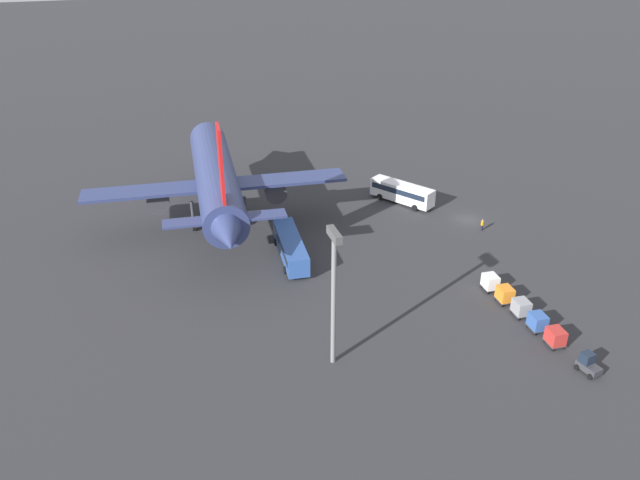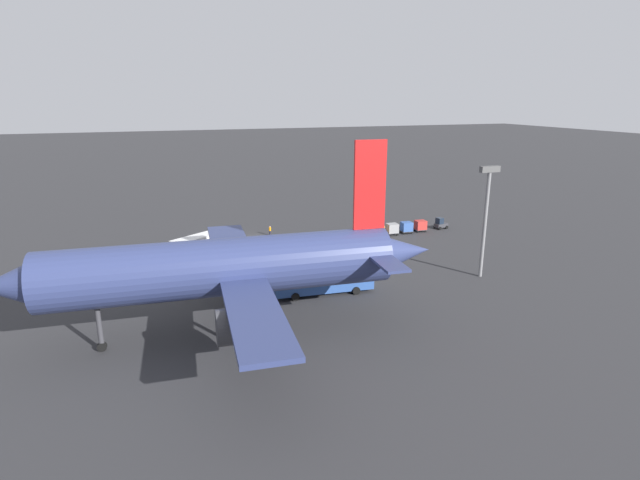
{
  "view_description": "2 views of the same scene",
  "coord_description": "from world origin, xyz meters",
  "px_view_note": "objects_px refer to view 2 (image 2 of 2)",
  "views": [
    {
      "loc": [
        -74.37,
        46.53,
        41.25
      ],
      "look_at": [
        -5.12,
        25.02,
        3.02
      ],
      "focal_mm": 35.0,
      "sensor_mm": 36.0,
      "label": 1
    },
    {
      "loc": [
        16.75,
        83.46,
        23.85
      ],
      "look_at": [
        -5.42,
        21.59,
        4.89
      ],
      "focal_mm": 28.0,
      "sensor_mm": 36.0,
      "label": 2
    }
  ],
  "objects_px": {
    "cargo_cart_blue": "(407,227)",
    "worker_person": "(270,231)",
    "cargo_cart_orange": "(378,230)",
    "shuttle_bus_near": "(203,243)",
    "cargo_cart_white": "(363,232)",
    "shuttle_bus_far": "(323,280)",
    "baggage_tug": "(440,224)",
    "airplane": "(227,268)",
    "cargo_cart_grey": "(392,228)",
    "cargo_cart_red": "(420,225)"
  },
  "relations": [
    {
      "from": "airplane",
      "to": "worker_person",
      "type": "bearing_deg",
      "value": -105.87
    },
    {
      "from": "shuttle_bus_far",
      "to": "cargo_cart_grey",
      "type": "height_order",
      "value": "shuttle_bus_far"
    },
    {
      "from": "airplane",
      "to": "shuttle_bus_near",
      "type": "relative_size",
      "value": 4.31
    },
    {
      "from": "cargo_cart_blue",
      "to": "cargo_cart_red",
      "type": "bearing_deg",
      "value": -176.75
    },
    {
      "from": "cargo_cart_blue",
      "to": "cargo_cart_orange",
      "type": "height_order",
      "value": "same"
    },
    {
      "from": "shuttle_bus_near",
      "to": "cargo_cart_grey",
      "type": "height_order",
      "value": "shuttle_bus_near"
    },
    {
      "from": "baggage_tug",
      "to": "cargo_cart_white",
      "type": "distance_m",
      "value": 16.58
    },
    {
      "from": "worker_person",
      "to": "cargo_cart_white",
      "type": "relative_size",
      "value": 0.84
    },
    {
      "from": "shuttle_bus_near",
      "to": "worker_person",
      "type": "height_order",
      "value": "shuttle_bus_near"
    },
    {
      "from": "shuttle_bus_near",
      "to": "baggage_tug",
      "type": "height_order",
      "value": "shuttle_bus_near"
    },
    {
      "from": "cargo_cart_grey",
      "to": "cargo_cart_orange",
      "type": "distance_m",
      "value": 2.99
    },
    {
      "from": "cargo_cart_white",
      "to": "airplane",
      "type": "bearing_deg",
      "value": 45.75
    },
    {
      "from": "baggage_tug",
      "to": "airplane",
      "type": "bearing_deg",
      "value": 23.56
    },
    {
      "from": "baggage_tug",
      "to": "cargo_cart_orange",
      "type": "distance_m",
      "value": 13.6
    },
    {
      "from": "worker_person",
      "to": "cargo_cart_blue",
      "type": "height_order",
      "value": "cargo_cart_blue"
    },
    {
      "from": "airplane",
      "to": "cargo_cart_blue",
      "type": "distance_m",
      "value": 47.66
    },
    {
      "from": "baggage_tug",
      "to": "worker_person",
      "type": "bearing_deg",
      "value": -21.6
    },
    {
      "from": "shuttle_bus_far",
      "to": "cargo_cart_grey",
      "type": "distance_m",
      "value": 30.26
    },
    {
      "from": "baggage_tug",
      "to": "cargo_cart_orange",
      "type": "xyz_separation_m",
      "value": [
        13.55,
        1.16,
        0.25
      ]
    },
    {
      "from": "shuttle_bus_near",
      "to": "airplane",
      "type": "bearing_deg",
      "value": 55.23
    },
    {
      "from": "shuttle_bus_far",
      "to": "worker_person",
      "type": "bearing_deg",
      "value": -86.33
    },
    {
      "from": "airplane",
      "to": "cargo_cart_grey",
      "type": "relative_size",
      "value": 21.52
    },
    {
      "from": "airplane",
      "to": "cargo_cart_white",
      "type": "relative_size",
      "value": 21.52
    },
    {
      "from": "shuttle_bus_near",
      "to": "worker_person",
      "type": "xyz_separation_m",
      "value": [
        -12.56,
        -7.19,
        -1.03
      ]
    },
    {
      "from": "shuttle_bus_far",
      "to": "cargo_cart_red",
      "type": "relative_size",
      "value": 6.14
    },
    {
      "from": "airplane",
      "to": "shuttle_bus_near",
      "type": "height_order",
      "value": "airplane"
    },
    {
      "from": "cargo_cart_red",
      "to": "cargo_cart_blue",
      "type": "distance_m",
      "value": 2.98
    },
    {
      "from": "worker_person",
      "to": "cargo_cart_blue",
      "type": "xyz_separation_m",
      "value": [
        -23.62,
        6.87,
        0.32
      ]
    },
    {
      "from": "shuttle_bus_near",
      "to": "worker_person",
      "type": "distance_m",
      "value": 14.5
    },
    {
      "from": "shuttle_bus_far",
      "to": "airplane",
      "type": "bearing_deg",
      "value": 34.6
    },
    {
      "from": "cargo_cart_blue",
      "to": "cargo_cart_white",
      "type": "distance_m",
      "value": 8.94
    },
    {
      "from": "cargo_cart_white",
      "to": "shuttle_bus_far",
      "type": "bearing_deg",
      "value": 54.65
    },
    {
      "from": "cargo_cart_orange",
      "to": "baggage_tug",
      "type": "bearing_deg",
      "value": -175.13
    },
    {
      "from": "shuttle_bus_far",
      "to": "cargo_cart_orange",
      "type": "distance_m",
      "value": 28.07
    },
    {
      "from": "cargo_cart_orange",
      "to": "cargo_cart_white",
      "type": "relative_size",
      "value": 1.0
    },
    {
      "from": "airplane",
      "to": "cargo_cart_red",
      "type": "distance_m",
      "value": 50.1
    },
    {
      "from": "airplane",
      "to": "baggage_tug",
      "type": "xyz_separation_m",
      "value": [
        -44.59,
        -30.14,
        -6.47
      ]
    },
    {
      "from": "shuttle_bus_near",
      "to": "baggage_tug",
      "type": "relative_size",
      "value": 3.98
    },
    {
      "from": "airplane",
      "to": "cargo_cart_orange",
      "type": "distance_m",
      "value": 42.93
    },
    {
      "from": "airplane",
      "to": "cargo_cart_blue",
      "type": "relative_size",
      "value": 21.52
    },
    {
      "from": "worker_person",
      "to": "cargo_cart_white",
      "type": "bearing_deg",
      "value": 153.09
    },
    {
      "from": "cargo_cart_orange",
      "to": "shuttle_bus_near",
      "type": "bearing_deg",
      "value": -0.19
    },
    {
      "from": "shuttle_bus_near",
      "to": "cargo_cart_blue",
      "type": "distance_m",
      "value": 36.18
    },
    {
      "from": "cargo_cart_blue",
      "to": "worker_person",
      "type": "bearing_deg",
      "value": -16.22
    },
    {
      "from": "shuttle_bus_near",
      "to": "cargo_cart_white",
      "type": "bearing_deg",
      "value": 146.27
    },
    {
      "from": "airplane",
      "to": "baggage_tug",
      "type": "bearing_deg",
      "value": -141.58
    },
    {
      "from": "shuttle_bus_far",
      "to": "cargo_cart_orange",
      "type": "height_order",
      "value": "shuttle_bus_far"
    },
    {
      "from": "baggage_tug",
      "to": "cargo_cart_grey",
      "type": "xyz_separation_m",
      "value": [
        10.57,
        0.89,
        0.25
      ]
    },
    {
      "from": "cargo_cart_orange",
      "to": "cargo_cart_blue",
      "type": "bearing_deg",
      "value": -176.02
    },
    {
      "from": "cargo_cart_red",
      "to": "shuttle_bus_far",
      "type": "bearing_deg",
      "value": 39.23
    }
  ]
}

